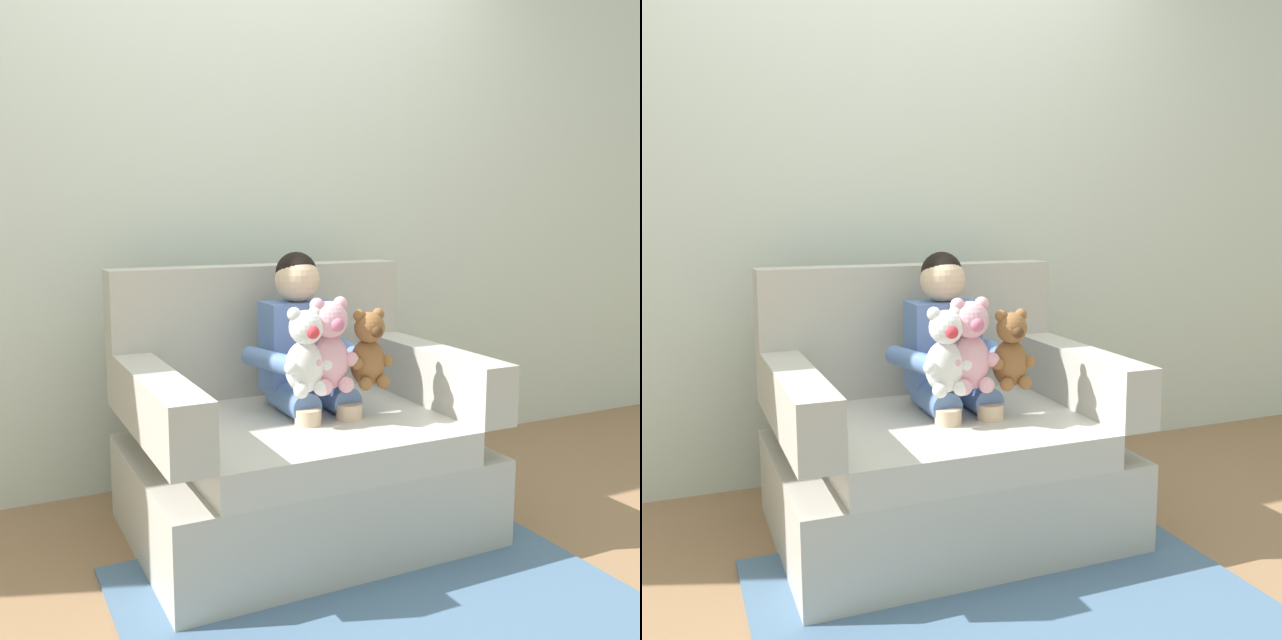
% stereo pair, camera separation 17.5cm
% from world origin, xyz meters
% --- Properties ---
extents(ground_plane, '(8.00, 8.00, 0.00)m').
position_xyz_m(ground_plane, '(0.00, 0.00, 0.00)').
color(ground_plane, '#936D4C').
extents(back_wall, '(6.00, 0.10, 2.60)m').
position_xyz_m(back_wall, '(0.00, 0.74, 1.30)').
color(back_wall, silver).
rests_on(back_wall, ground).
extents(floor_rug, '(1.48, 1.45, 0.01)m').
position_xyz_m(floor_rug, '(0.00, -0.70, 0.01)').
color(floor_rug, slate).
rests_on(floor_rug, ground).
extents(armchair, '(1.20, 0.92, 0.96)m').
position_xyz_m(armchair, '(0.00, 0.04, 0.31)').
color(armchair, '#BCB7AD').
rests_on(armchair, ground).
extents(seated_child, '(0.45, 0.39, 0.82)m').
position_xyz_m(seated_child, '(0.05, 0.07, 0.65)').
color(seated_child, '#597AB7').
rests_on(seated_child, armchair).
extents(plush_brown, '(0.17, 0.14, 0.28)m').
position_xyz_m(plush_brown, '(0.21, -0.12, 0.68)').
color(plush_brown, brown).
rests_on(plush_brown, armchair).
extents(plush_white, '(0.18, 0.15, 0.30)m').
position_xyz_m(plush_white, '(-0.04, -0.12, 0.69)').
color(plush_white, white).
rests_on(plush_white, armchair).
extents(plush_pink, '(0.20, 0.16, 0.33)m').
position_xyz_m(plush_pink, '(0.06, -0.11, 0.70)').
color(plush_pink, '#EAA8BC').
rests_on(plush_pink, armchair).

